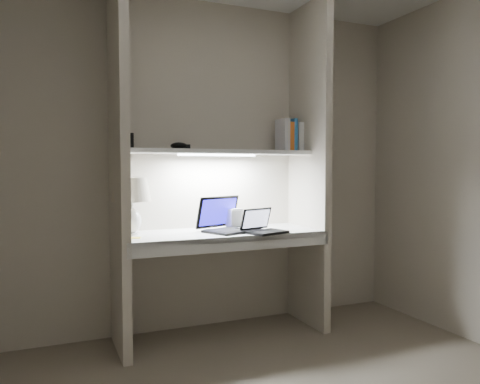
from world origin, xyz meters
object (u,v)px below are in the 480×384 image
table_lamp (131,196)px  laptop_main (227,223)px  speaker (234,218)px  book_row (293,136)px  laptop_netbook (263,227)px

table_lamp → laptop_main: bearing=-4.9°
speaker → table_lamp: bearing=167.5°
table_lamp → book_row: book_row is taller
table_lamp → speaker: bearing=4.6°
laptop_netbook → table_lamp: bearing=145.6°
laptop_main → laptop_netbook: size_ratio=1.43×
laptop_main → laptop_netbook: 0.28m
book_row → laptop_netbook: bearing=-144.1°
table_lamp → laptop_netbook: (0.88, -0.24, -0.23)m
speaker → laptop_main: bearing=-148.5°
book_row → speaker: bearing=178.1°
table_lamp → book_row: (1.29, 0.05, 0.45)m
book_row → laptop_main: bearing=-170.1°
laptop_main → speaker: 0.16m
table_lamp → laptop_netbook: 0.95m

